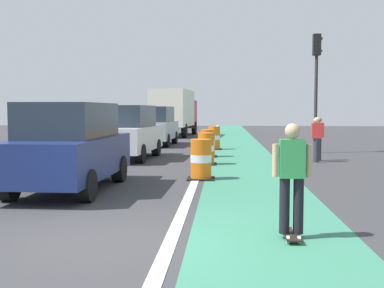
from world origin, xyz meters
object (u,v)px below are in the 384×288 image
Objects in this scene: pedestrian_waiting at (316,138)px; parked_suv_nearest at (70,146)px; skateboarder_on_lane at (292,177)px; traffic_barrel_far at (214,138)px; parked_suv_third at (155,126)px; traffic_barrel_mid at (206,149)px; parked_suv_second at (128,132)px; pedestrian_crossing at (319,137)px; delivery_truck_down_block at (175,110)px; traffic_barrel_front at (201,160)px; traffic_barrel_back at (208,144)px; traffic_light_corner at (316,72)px.

parked_suv_nearest is at bearing -136.39° from pedestrian_waiting.
traffic_barrel_far is (-1.46, 15.96, -0.38)m from skateboarder_on_lane.
parked_suv_third is 9.39m from traffic_barrel_mid.
parked_suv_second is 2.92× the size of pedestrian_crossing.
delivery_truck_down_block is at bearing 99.13° from traffic_barrel_mid.
traffic_barrel_front is 1.00× the size of traffic_barrel_back.
parked_suv_third is 10.21m from pedestrian_crossing.
parked_suv_third is at bearing 141.31° from traffic_barrel_far.
parked_suv_second is at bearing 178.99° from pedestrian_crossing.
traffic_barrel_back is 0.14× the size of delivery_truck_down_block.
parked_suv_nearest is 12.34m from traffic_barrel_far.
pedestrian_crossing is 0.60m from pedestrian_waiting.
skateboarder_on_lane reaches higher than traffic_barrel_front.
delivery_truck_down_block reaches higher than skateboarder_on_lane.
parked_suv_third is (0.04, 7.21, 0.00)m from parked_suv_second.
traffic_barrel_front is 6.58m from pedestrian_crossing.
traffic_barrel_mid is 4.04m from pedestrian_waiting.
delivery_truck_down_block reaches higher than parked_suv_third.
skateboarder_on_lane is 19.04m from parked_suv_third.
traffic_light_corner is at bearing 81.77° from pedestrian_crossing.
traffic_barrel_far is at bearing 129.40° from pedestrian_crossing.
traffic_light_corner is (7.61, 3.09, 2.47)m from parked_suv_second.
traffic_barrel_far is (0.15, 9.94, 0.00)m from traffic_barrel_front.
traffic_light_corner reaches higher than delivery_truck_down_block.
skateboarder_on_lane is at bearing -82.46° from traffic_barrel_back.
traffic_barrel_back is (-0.03, 2.73, 0.00)m from traffic_barrel_mid.
traffic_barrel_back is at bearing -92.74° from traffic_barrel_far.
traffic_barrel_front is 9.94m from traffic_barrel_far.
skateboarder_on_lane is at bearing -75.07° from traffic_barrel_front.
pedestrian_waiting is at bearing -5.68° from parked_suv_second.
parked_suv_third is (-0.04, 14.45, 0.00)m from parked_suv_nearest.
parked_suv_second is 7.15m from pedestrian_crossing.
delivery_truck_down_block is 4.81× the size of pedestrian_crossing.
parked_suv_second and parked_suv_third have the same top height.
pedestrian_crossing is (4.13, -1.18, 0.33)m from traffic_barrel_back.
parked_suv_third is at bearing 151.41° from traffic_light_corner.
pedestrian_waiting is at bearing -109.01° from pedestrian_crossing.
parked_suv_nearest is 4.25× the size of traffic_barrel_back.
traffic_light_corner is (2.96, 14.35, 2.59)m from skateboarder_on_lane.
traffic_light_corner reaches higher than traffic_barrel_mid.
delivery_truck_down_block is 15.28m from traffic_light_corner.
delivery_truck_down_block is 1.52× the size of traffic_light_corner.
parked_suv_third is 4.28× the size of traffic_barrel_back.
traffic_barrel_front is at bearing -89.75° from traffic_barrel_back.
skateboarder_on_lane is at bearing -102.29° from pedestrian_waiting.
parked_suv_second reaches higher than pedestrian_waiting.
parked_suv_second reaches higher than traffic_barrel_front.
traffic_barrel_mid is at bearing -28.79° from parked_suv_second.
pedestrian_crossing is at bearing 77.36° from skateboarder_on_lane.
traffic_light_corner is at bearing 61.29° from traffic_barrel_front.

